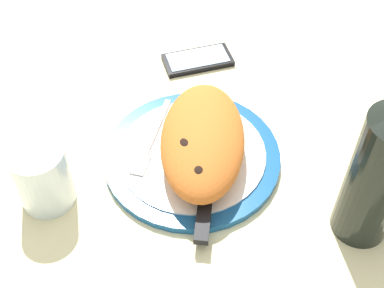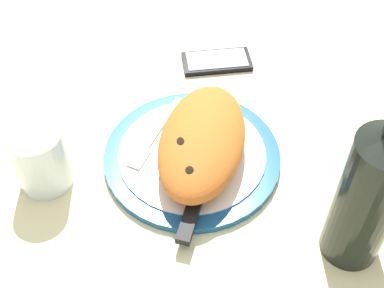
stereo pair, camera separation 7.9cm
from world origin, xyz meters
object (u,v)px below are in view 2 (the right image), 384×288
object	(u,v)px
knife	(199,192)
water_glass	(42,162)
wine_bottle	(370,194)
plate	(192,156)
fork	(152,138)
calzone	(203,140)
smartphone	(217,61)

from	to	relation	value
knife	water_glass	size ratio (longest dim) A/B	2.48
water_glass	wine_bottle	bearing A→B (deg)	95.69
plate	knife	world-z (taller)	knife
plate	fork	xyz separation A→B (cm)	(-0.49, -6.83, 1.03)
wine_bottle	calzone	bearing A→B (deg)	-107.02
fork	wine_bottle	distance (cm)	34.62
fork	smartphone	world-z (taller)	fork
plate	knife	distance (cm)	7.95
smartphone	knife	bearing A→B (deg)	13.67
fork	knife	distance (cm)	12.83
water_glass	wine_bottle	distance (cm)	45.18
calzone	fork	xyz separation A→B (cm)	(-0.27, -8.44, -3.17)
calzone	smartphone	size ratio (longest dim) A/B	1.79
plate	knife	bearing A→B (deg)	27.29
plate	water_glass	size ratio (longest dim) A/B	2.67
plate	wine_bottle	xyz separation A→B (cm)	(7.04, 25.33, 11.38)
smartphone	plate	bearing A→B (deg)	9.14
water_glass	wine_bottle	size ratio (longest dim) A/B	0.34
calzone	water_glass	world-z (taller)	water_glass
calzone	water_glass	bearing A→B (deg)	-60.41
knife	wine_bottle	distance (cm)	23.95
calzone	water_glass	distance (cm)	23.66
smartphone	water_glass	size ratio (longest dim) A/B	1.35
calzone	knife	distance (cm)	8.00
plate	wine_bottle	world-z (taller)	wine_bottle
calzone	water_glass	xyz separation A→B (cm)	(11.68, -20.57, -0.53)
smartphone	wine_bottle	bearing A→B (deg)	43.96
plate	smartphone	xyz separation A→B (cm)	(-23.07, -3.71, -0.19)
calzone	smartphone	distance (cm)	23.87
knife	smartphone	world-z (taller)	knife
plate	knife	xyz separation A→B (cm)	(6.97, 3.60, 1.32)
wine_bottle	fork	bearing A→B (deg)	-103.18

